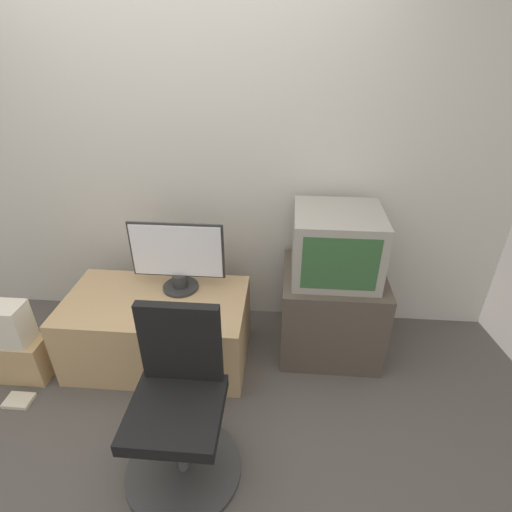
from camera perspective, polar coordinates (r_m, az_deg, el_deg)
ground_plane at (r=2.47m, az=-14.61°, el=-25.78°), size 12.00×12.00×0.00m
wall_back at (r=2.78m, az=-9.73°, el=14.81°), size 4.40×0.05×2.60m
desk at (r=2.80m, az=-13.72°, el=-10.08°), size 1.17×0.65×0.49m
side_stand at (r=2.83m, az=10.59°, el=-7.68°), size 0.67×0.61×0.60m
main_monitor at (r=2.60m, az=-11.14°, el=-0.20°), size 0.61×0.24×0.48m
keyboard at (r=2.54m, az=-11.59°, el=-7.27°), size 0.38×0.10×0.01m
mouse at (r=2.49m, az=-5.91°, el=-7.30°), size 0.06×0.03×0.03m
crt_tv at (r=2.55m, az=11.39°, el=1.64°), size 0.54×0.50×0.44m
office_chair at (r=2.12m, az=-10.83°, el=-21.40°), size 0.59×0.59×0.93m
cardboard_box_lower at (r=3.05m, az=-30.28°, el=-12.56°), size 0.31×0.19×0.30m
cardboard_box_upper at (r=2.89m, az=-31.72°, el=-8.30°), size 0.21×0.17×0.27m
book at (r=2.99m, az=-30.77°, el=-17.32°), size 0.16×0.12×0.02m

